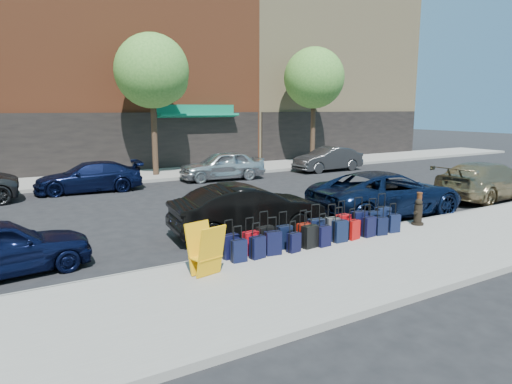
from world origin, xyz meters
TOP-DOWN VIEW (x-y plane):
  - ground at (0.00, 0.00)m, footprint 120.00×120.00m
  - sidewalk_near at (0.00, -6.50)m, footprint 60.00×4.00m
  - sidewalk_far at (0.00, 10.00)m, footprint 60.00×4.00m
  - curb_near at (0.00, -4.48)m, footprint 60.00×0.08m
  - curb_far at (0.00, 7.98)m, footprint 60.00×0.08m
  - building_center at (0.00, 17.99)m, footprint 17.00×12.85m
  - building_right at (16.00, 17.99)m, footprint 15.00×12.12m
  - tree_center at (0.64, 9.50)m, footprint 3.80×3.80m
  - tree_right at (11.14, 9.50)m, footprint 3.80×3.80m
  - suitcase_front_0 at (-2.56, -4.78)m, footprint 0.40×0.26m
  - suitcase_front_1 at (-2.00, -4.78)m, footprint 0.38×0.22m
  - suitcase_front_2 at (-1.58, -4.76)m, footprint 0.43×0.25m
  - suitcase_front_3 at (-1.04, -4.80)m, footprint 0.39×0.22m
  - suitcase_front_4 at (-0.42, -4.82)m, footprint 0.38×0.22m
  - suitcase_front_5 at (-0.04, -4.83)m, footprint 0.45×0.29m
  - suitcase_front_6 at (0.56, -4.77)m, footprint 0.42×0.26m
  - suitcase_front_7 at (0.92, -4.76)m, footprint 0.43×0.27m
  - suitcase_front_8 at (1.50, -4.79)m, footprint 0.46×0.28m
  - suitcase_front_9 at (2.03, -4.80)m, footprint 0.43×0.29m
  - suitcase_front_10 at (2.43, -4.78)m, footprint 0.46×0.28m
  - suitcase_back_0 at (-2.51, -5.10)m, footprint 0.36×0.22m
  - suitcase_back_1 at (-2.01, -5.11)m, footprint 0.38×0.25m
  - suitcase_back_2 at (-1.55, -5.07)m, footprint 0.42×0.28m
  - suitcase_back_3 at (-1.00, -5.16)m, footprint 0.34×0.23m
  - suitcase_back_4 at (-0.46, -5.08)m, footprint 0.42×0.27m
  - suitcase_back_5 at (-0.07, -5.17)m, footprint 0.37×0.23m
  - suitcase_back_6 at (0.54, -5.09)m, footprint 0.40×0.24m
  - suitcase_back_7 at (1.02, -5.08)m, footprint 0.38×0.26m
  - suitcase_back_8 at (1.56, -5.11)m, footprint 0.39×0.25m
  - suitcase_back_9 at (1.97, -5.16)m, footprint 0.37×0.26m
  - suitcase_back_10 at (2.49, -5.14)m, footprint 0.38×0.25m
  - fire_hydrant at (3.79, -4.92)m, footprint 0.41×0.36m
  - bollard at (4.01, -4.75)m, footprint 0.17×0.17m
  - display_rack at (-3.51, -5.46)m, footprint 0.73×0.78m
  - car_near_1 at (-0.92, -2.81)m, footprint 4.62×2.04m
  - car_near_2 at (4.39, -3.09)m, footprint 5.67×2.99m
  - car_near_3 at (10.03, -3.12)m, footprint 5.33×2.48m
  - car_far_1 at (-3.42, 6.88)m, footprint 4.70×2.30m
  - car_far_2 at (3.16, 6.95)m, footprint 4.54×2.23m
  - car_far_3 at (10.01, 6.76)m, footprint 4.27×1.51m

SIDE VIEW (x-z plane):
  - ground at x=0.00m, z-range 0.00..0.00m
  - sidewalk_near at x=0.00m, z-range 0.00..0.15m
  - sidewalk_far at x=0.00m, z-range 0.00..0.15m
  - curb_near at x=0.00m, z-range 0.00..0.15m
  - curb_far at x=0.00m, z-range 0.00..0.15m
  - suitcase_back_3 at x=-1.00m, z-range 0.01..0.78m
  - suitcase_back_9 at x=1.97m, z-range 0.00..0.80m
  - suitcase_back_10 at x=2.49m, z-range -0.01..0.83m
  - suitcase_back_0 at x=-2.51m, z-range -0.01..0.83m
  - suitcase_back_7 at x=1.02m, z-range -0.01..0.83m
  - suitcase_back_1 at x=-2.01m, z-range -0.01..0.84m
  - suitcase_back_5 at x=-0.07m, z-range -0.01..0.84m
  - suitcase_back_8 at x=1.56m, z-range -0.02..0.88m
  - suitcase_front_1 at x=-2.00m, z-range -0.02..0.89m
  - suitcase_front_4 at x=-0.42m, z-range -0.02..0.89m
  - suitcase_back_2 at x=-1.55m, z-range -0.02..0.89m
  - suitcase_front_0 at x=-2.56m, z-range -0.02..0.90m
  - suitcase_back_6 at x=0.54m, z-range -0.02..0.90m
  - suitcase_back_4 at x=-0.46m, z-range -0.03..0.91m
  - suitcase_front_3 at x=-1.04m, z-range -0.03..0.91m
  - suitcase_front_6 at x=0.56m, z-range -0.03..0.92m
  - suitcase_front_9 at x=2.03m, z-range -0.03..0.93m
  - suitcase_front_7 at x=0.92m, z-range -0.04..0.97m
  - suitcase_front_2 at x=-1.58m, z-range -0.04..0.97m
  - suitcase_front_5 at x=-0.04m, z-range -0.04..0.98m
  - suitcase_front_8 at x=1.50m, z-range -0.05..1.00m
  - suitcase_front_10 at x=2.43m, z-range -0.05..1.01m
  - fire_hydrant at x=3.79m, z-range 0.12..0.92m
  - bollard at x=4.01m, z-range 0.16..1.11m
  - car_far_1 at x=-3.42m, z-range 0.00..1.32m
  - display_rack at x=-3.51m, z-range 0.14..1.23m
  - car_far_3 at x=10.01m, z-range 0.00..1.40m
  - car_near_1 at x=-0.92m, z-range 0.00..1.48m
  - car_far_2 at x=3.16m, z-range 0.00..1.49m
  - car_near_3 at x=10.03m, z-range 0.00..1.51m
  - car_near_2 at x=4.39m, z-range 0.00..1.52m
  - tree_center at x=0.64m, z-range 1.78..9.05m
  - tree_right at x=11.14m, z-range 1.78..9.05m
  - building_right at x=16.00m, z-range -0.02..17.98m
  - building_center at x=0.00m, z-range -0.02..19.98m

